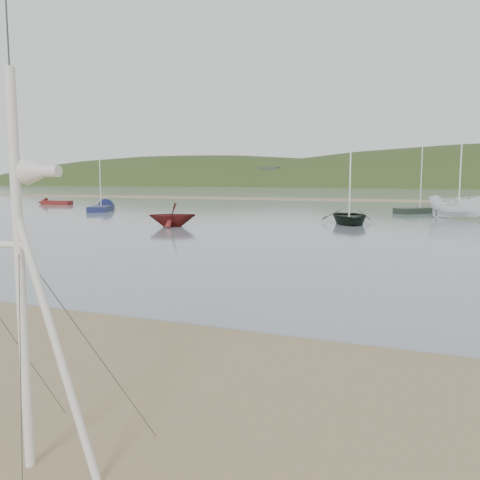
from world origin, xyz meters
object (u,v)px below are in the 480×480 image
at_px(mast_rig, 16,357).
at_px(boat_dark, 350,188).
at_px(dinghy_red_far, 51,203).
at_px(sailboat_dark_mid, 434,210).
at_px(boat_white, 460,186).
at_px(boat_red, 172,204).
at_px(sailboat_blue_near, 105,207).

relative_size(mast_rig, boat_dark, 1.06).
xyz_separation_m(dinghy_red_far, sailboat_dark_mid, (43.12, 1.45, 0.01)).
distance_m(dinghy_red_far, sailboat_dark_mid, 43.15).
xyz_separation_m(mast_rig, sailboat_dark_mid, (3.36, 45.86, -0.94)).
distance_m(boat_dark, boat_white, 10.46).
distance_m(mast_rig, boat_white, 39.26).
distance_m(boat_dark, boat_red, 12.11).
relative_size(mast_rig, boat_white, 1.03).
xyz_separation_m(boat_dark, sailboat_dark_mid, (5.18, 14.66, -2.17)).
relative_size(mast_rig, boat_red, 1.74).
bearing_deg(boat_white, mast_rig, -157.67).
bearing_deg(boat_dark, sailboat_blue_near, 147.39).
bearing_deg(sailboat_blue_near, mast_rig, -54.43).
xyz_separation_m(boat_red, dinghy_red_far, (-27.63, 19.49, -1.22)).
height_order(boat_white, sailboat_dark_mid, sailboat_dark_mid).
bearing_deg(mast_rig, sailboat_blue_near, 125.57).
height_order(boat_red, sailboat_blue_near, sailboat_blue_near).
bearing_deg(sailboat_dark_mid, boat_red, -126.48).
bearing_deg(boat_dark, mast_rig, -103.90).
relative_size(boat_dark, sailboat_dark_mid, 0.75).
distance_m(sailboat_blue_near, sailboat_dark_mid, 31.63).
relative_size(boat_red, sailboat_dark_mid, 0.45).
distance_m(mast_rig, boat_red, 27.71).
relative_size(boat_dark, boat_white, 0.97).
height_order(boat_dark, boat_white, boat_white).
distance_m(boat_dark, sailboat_blue_near, 26.54).
height_order(boat_red, dinghy_red_far, boat_red).
bearing_deg(sailboat_dark_mid, dinghy_red_far, -178.07).
xyz_separation_m(boat_red, boat_white, (17.41, 13.96, 1.03)).
bearing_deg(mast_rig, sailboat_dark_mid, 85.81).
height_order(boat_dark, dinghy_red_far, boat_dark).
relative_size(dinghy_red_far, sailboat_dark_mid, 0.72).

